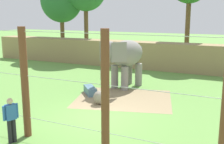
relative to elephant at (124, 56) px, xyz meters
name	(u,v)px	position (x,y,z in m)	size (l,w,h in m)	color
ground_plane	(98,118)	(1.12, -5.49, -2.03)	(120.00, 120.00, 0.00)	#609342
dirt_patch	(123,99)	(0.96, -2.26, -2.02)	(5.17, 4.24, 0.01)	#937F5B
embankment_wall	(169,57)	(1.12, 6.98, -0.89)	(36.00, 1.80, 2.27)	#997F56
elephant	(124,56)	(0.00, 0.00, 0.00)	(2.18, 4.04, 3.06)	gray
enrichment_ball	(100,97)	(0.24, -3.68, -1.67)	(0.71, 0.71, 0.71)	gray
cable_fence	(61,88)	(1.18, -8.31, 0.05)	(11.80, 0.28, 4.15)	brown
zookeeper	(11,118)	(-0.52, -9.00, -1.10)	(0.34, 0.59, 1.67)	#232328
feed_trough	(90,90)	(-1.16, -2.25, -1.81)	(1.32, 1.37, 0.44)	slate
tree_behind_wall	(61,1)	(-11.34, 9.45, 3.97)	(4.38, 4.38, 8.33)	brown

